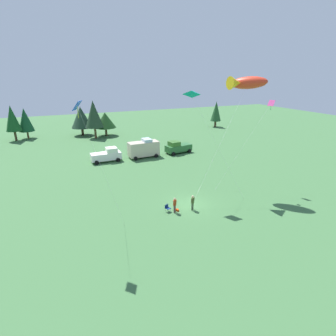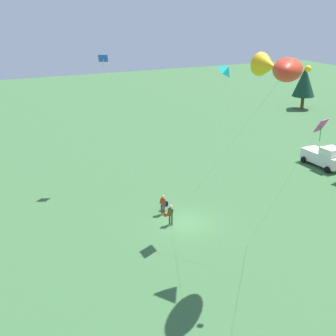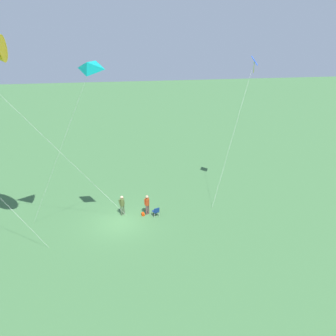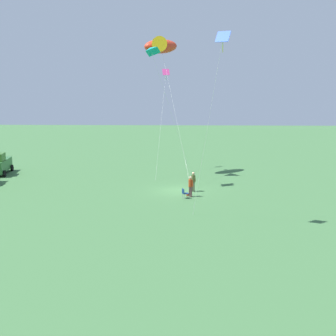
# 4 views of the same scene
# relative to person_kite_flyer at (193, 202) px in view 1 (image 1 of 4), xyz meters

# --- Properties ---
(ground_plane) EXTENTS (160.00, 160.00, 0.00)m
(ground_plane) POSITION_rel_person_kite_flyer_xyz_m (0.30, 1.17, -1.02)
(ground_plane) COLOR #3C6A3B
(person_kite_flyer) EXTENTS (0.55, 0.48, 1.74)m
(person_kite_flyer) POSITION_rel_person_kite_flyer_xyz_m (0.00, 0.00, 0.00)
(person_kite_flyer) COLOR #46543B
(person_kite_flyer) RESTS_ON ground
(folding_chair) EXTENTS (0.62, 0.62, 0.82)m
(folding_chair) POSITION_rel_person_kite_flyer_xyz_m (-2.70, 0.75, -0.53)
(folding_chair) COLOR navy
(folding_chair) RESTS_ON ground
(person_spectator) EXTENTS (0.51, 0.50, 1.74)m
(person_spectator) POSITION_rel_person_kite_flyer_xyz_m (-2.04, 0.26, 0.00)
(person_spectator) COLOR brown
(person_spectator) RESTS_ON ground
(backpack_on_grass) EXTENTS (0.27, 0.35, 0.22)m
(backpack_on_grass) POSITION_rel_person_kite_flyer_xyz_m (-1.65, 0.42, -0.91)
(backpack_on_grass) COLOR red
(backpack_on_grass) RESTS_ON ground
(truck_white_pickup) EXTENTS (5.04, 2.49, 2.34)m
(truck_white_pickup) POSITION_rel_person_kite_flyer_xyz_m (-5.42, 20.87, 0.08)
(truck_white_pickup) COLOR white
(truck_white_pickup) RESTS_ON ground
(van_camper_beige) EXTENTS (5.49, 2.79, 3.34)m
(van_camper_beige) POSITION_rel_person_kite_flyer_xyz_m (1.12, 20.63, 0.62)
(van_camper_beige) COLOR beige
(van_camper_beige) RESTS_ON ground
(truck_green_flatbed) EXTENTS (5.24, 3.00, 2.34)m
(truck_green_flatbed) POSITION_rel_person_kite_flyer_xyz_m (7.86, 20.64, 0.08)
(truck_green_flatbed) COLOR #2B6331
(truck_green_flatbed) RESTS_ON ground
(treeline_distant) EXTENTS (60.46, 10.85, 8.57)m
(treeline_distant) POSITION_rel_person_kite_flyer_xyz_m (-8.11, 41.34, 3.54)
(treeline_distant) COLOR brown
(treeline_distant) RESTS_ON ground
(kite_large_fish) EXTENTS (11.13, 5.28, 14.10)m
(kite_large_fish) POSITION_rel_person_kite_flyer_xyz_m (8.24, 3.27, 12.21)
(kite_large_fish) COLOR red
(kite_large_fish) RESTS_ON ground
(kite_diamond_blue) EXTENTS (3.77, 2.19, 12.34)m
(kite_diamond_blue) POSITION_rel_person_kite_flyer_xyz_m (-10.89, -1.47, 10.51)
(kite_diamond_blue) COLOR blue
(kite_diamond_blue) RESTS_ON ground
(kite_diamond_rainbow) EXTENTS (7.20, 1.21, 11.15)m
(kite_diamond_rainbow) POSITION_rel_person_kite_flyer_xyz_m (11.93, 2.94, 9.28)
(kite_diamond_rainbow) COLOR #DB4295
(kite_diamond_rainbow) RESTS_ON ground
(kite_delta_teal) EXTENTS (6.41, 4.64, 12.72)m
(kite_delta_teal) POSITION_rel_person_kite_flyer_xyz_m (1.57, 3.82, 11.20)
(kite_delta_teal) COLOR #0B9591
(kite_delta_teal) RESTS_ON ground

